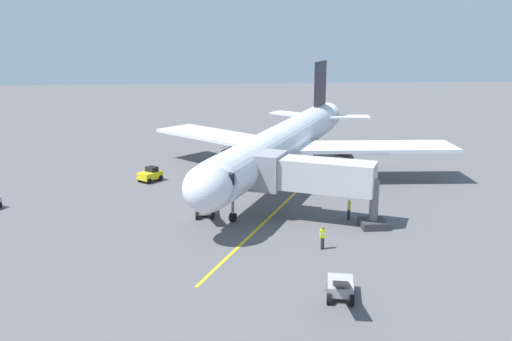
{
  "coord_description": "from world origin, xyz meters",
  "views": [
    {
      "loc": [
        6.97,
        55.33,
        15.19
      ],
      "look_at": [
        3.12,
        7.14,
        3.0
      ],
      "focal_mm": 38.99,
      "sensor_mm": 36.0,
      "label": 1
    }
  ],
  "objects_px": {
    "belt_loader_portside": "(340,287)",
    "jet_bridge": "(305,175)",
    "ground_crew_marshaller": "(323,237)",
    "belt_loader_near_nose": "(205,208)",
    "ground_crew_wing_walker": "(260,157)",
    "ground_crew_loader": "(349,209)",
    "tug_rear_apron": "(150,175)",
    "airplane": "(284,143)"
  },
  "relations": [
    {
      "from": "ground_crew_wing_walker",
      "to": "belt_loader_near_nose",
      "type": "height_order",
      "value": "belt_loader_near_nose"
    },
    {
      "from": "belt_loader_near_nose",
      "to": "belt_loader_portside",
      "type": "xyz_separation_m",
      "value": [
        -8.06,
        15.53,
        0.0
      ]
    },
    {
      "from": "jet_bridge",
      "to": "ground_crew_wing_walker",
      "type": "xyz_separation_m",
      "value": [
        1.94,
        -19.78,
        -2.88
      ]
    },
    {
      "from": "jet_bridge",
      "to": "tug_rear_apron",
      "type": "distance_m",
      "value": 19.46
    },
    {
      "from": "ground_crew_wing_walker",
      "to": "belt_loader_portside",
      "type": "xyz_separation_m",
      "value": [
        -1.75,
        33.78,
        -0.17
      ]
    },
    {
      "from": "airplane",
      "to": "jet_bridge",
      "type": "distance_m",
      "value": 12.5
    },
    {
      "from": "airplane",
      "to": "ground_crew_marshaller",
      "type": "bearing_deg",
      "value": 91.15
    },
    {
      "from": "tug_rear_apron",
      "to": "belt_loader_portside",
      "type": "bearing_deg",
      "value": 116.9
    },
    {
      "from": "tug_rear_apron",
      "to": "ground_crew_marshaller",
      "type": "bearing_deg",
      "value": 125.79
    },
    {
      "from": "ground_crew_marshaller",
      "to": "ground_crew_wing_walker",
      "type": "bearing_deg",
      "value": -85.28
    },
    {
      "from": "tug_rear_apron",
      "to": "jet_bridge",
      "type": "bearing_deg",
      "value": 136.68
    },
    {
      "from": "ground_crew_wing_walker",
      "to": "belt_loader_portside",
      "type": "height_order",
      "value": "belt_loader_portside"
    },
    {
      "from": "jet_bridge",
      "to": "tug_rear_apron",
      "type": "height_order",
      "value": "jet_bridge"
    },
    {
      "from": "airplane",
      "to": "belt_loader_portside",
      "type": "bearing_deg",
      "value": 89.92
    },
    {
      "from": "jet_bridge",
      "to": "belt_loader_near_nose",
      "type": "xyz_separation_m",
      "value": [
        8.25,
        -1.54,
        -3.05
      ]
    },
    {
      "from": "ground_crew_loader",
      "to": "tug_rear_apron",
      "type": "distance_m",
      "value": 22.2
    },
    {
      "from": "ground_crew_wing_walker",
      "to": "belt_loader_portside",
      "type": "bearing_deg",
      "value": 92.97
    },
    {
      "from": "ground_crew_wing_walker",
      "to": "ground_crew_marshaller",
      "type": "bearing_deg",
      "value": 94.72
    },
    {
      "from": "ground_crew_marshaller",
      "to": "ground_crew_wing_walker",
      "type": "distance_m",
      "value": 26.39
    },
    {
      "from": "ground_crew_wing_walker",
      "to": "airplane",
      "type": "bearing_deg",
      "value": 103.78
    },
    {
      "from": "ground_crew_wing_walker",
      "to": "tug_rear_apron",
      "type": "xyz_separation_m",
      "value": [
        12.04,
        6.6,
        -0.18
      ]
    },
    {
      "from": "airplane",
      "to": "belt_loader_portside",
      "type": "distance_m",
      "value": 26.69
    },
    {
      "from": "ground_crew_loader",
      "to": "tug_rear_apron",
      "type": "xyz_separation_m",
      "value": [
        17.64,
        -13.48,
        -0.18
      ]
    },
    {
      "from": "jet_bridge",
      "to": "ground_crew_marshaller",
      "type": "relative_size",
      "value": 6.5
    },
    {
      "from": "airplane",
      "to": "ground_crew_loader",
      "type": "height_order",
      "value": "airplane"
    },
    {
      "from": "jet_bridge",
      "to": "belt_loader_portside",
      "type": "bearing_deg",
      "value": 89.21
    },
    {
      "from": "ground_crew_wing_walker",
      "to": "tug_rear_apron",
      "type": "distance_m",
      "value": 13.73
    },
    {
      "from": "ground_crew_loader",
      "to": "belt_loader_near_nose",
      "type": "distance_m",
      "value": 12.05
    },
    {
      "from": "belt_loader_portside",
      "to": "jet_bridge",
      "type": "bearing_deg",
      "value": -90.79
    },
    {
      "from": "airplane",
      "to": "ground_crew_loader",
      "type": "xyz_separation_m",
      "value": [
        -3.82,
        12.79,
        -3.12
      ]
    },
    {
      "from": "jet_bridge",
      "to": "ground_crew_loader",
      "type": "relative_size",
      "value": 6.5
    },
    {
      "from": "belt_loader_portside",
      "to": "belt_loader_near_nose",
      "type": "bearing_deg",
      "value": -62.58
    },
    {
      "from": "airplane",
      "to": "jet_bridge",
      "type": "xyz_separation_m",
      "value": [
        -0.15,
        12.49,
        -0.24
      ]
    },
    {
      "from": "jet_bridge",
      "to": "ground_crew_wing_walker",
      "type": "height_order",
      "value": "jet_bridge"
    },
    {
      "from": "ground_crew_wing_walker",
      "to": "ground_crew_loader",
      "type": "distance_m",
      "value": 20.85
    },
    {
      "from": "tug_rear_apron",
      "to": "ground_crew_wing_walker",
      "type": "bearing_deg",
      "value": -151.26
    },
    {
      "from": "airplane",
      "to": "belt_loader_portside",
      "type": "relative_size",
      "value": 8.03
    },
    {
      "from": "ground_crew_marshaller",
      "to": "jet_bridge",
      "type": "bearing_deg",
      "value": -88.0
    },
    {
      "from": "airplane",
      "to": "ground_crew_marshaller",
      "type": "distance_m",
      "value": 19.27
    },
    {
      "from": "tug_rear_apron",
      "to": "ground_crew_loader",
      "type": "bearing_deg",
      "value": 142.62
    },
    {
      "from": "ground_crew_marshaller",
      "to": "belt_loader_near_nose",
      "type": "height_order",
      "value": "belt_loader_near_nose"
    },
    {
      "from": "ground_crew_loader",
      "to": "belt_loader_portside",
      "type": "relative_size",
      "value": 0.36
    }
  ]
}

